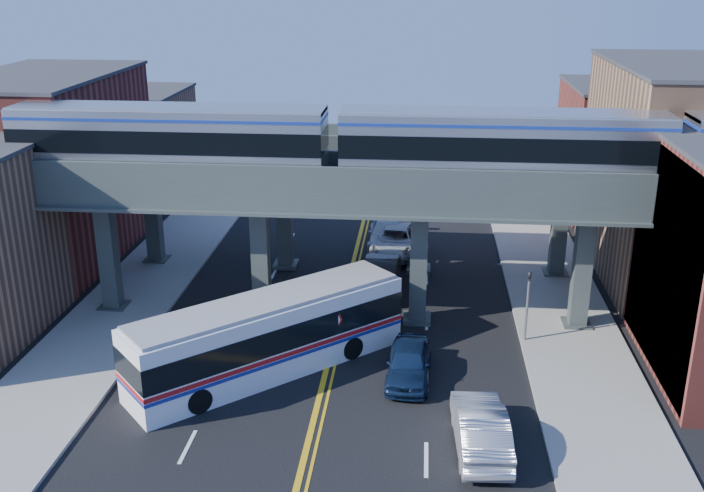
{
  "coord_description": "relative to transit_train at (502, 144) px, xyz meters",
  "views": [
    {
      "loc": [
        4.0,
        -28.63,
        17.19
      ],
      "look_at": [
        0.87,
        5.63,
        4.81
      ],
      "focal_mm": 40.0,
      "sensor_mm": 36.0,
      "label": 1
    }
  ],
  "objects": [
    {
      "name": "sidewalk_east",
      "position": [
        3.76,
        2.0,
        -9.18
      ],
      "size": [
        5.0,
        70.0,
        0.16
      ],
      "primitive_type": "cube",
      "color": "gray",
      "rests_on": "ground"
    },
    {
      "name": "building_east_c",
      "position": [
        10.76,
        21.0,
        -4.76
      ],
      "size": [
        8.0,
        10.0,
        9.0
      ],
      "primitive_type": "cube",
      "color": "brown",
      "rests_on": "ground"
    },
    {
      "name": "mural_panel",
      "position": [
        6.81,
        -4.0,
        -4.51
      ],
      "size": [
        0.1,
        9.5,
        9.5
      ],
      "primitive_type": "cube",
      "color": "teal",
      "rests_on": "ground"
    },
    {
      "name": "ground",
      "position": [
        -7.74,
        -8.0,
        -9.26
      ],
      "size": [
        120.0,
        120.0,
        0.0
      ],
      "primitive_type": "plane",
      "color": "black",
      "rests_on": "ground"
    },
    {
      "name": "car_lane_c",
      "position": [
        -5.24,
        10.01,
        -8.45
      ],
      "size": [
        3.18,
        6.09,
        1.64
      ],
      "primitive_type": "imported",
      "rotation": [
        0.0,
        0.0,
        -0.08
      ],
      "color": "silver",
      "rests_on": "ground"
    },
    {
      "name": "building_west_b",
      "position": [
        -26.24,
        8.0,
        -3.76
      ],
      "size": [
        8.0,
        14.0,
        11.0
      ],
      "primitive_type": "cube",
      "color": "brown",
      "rests_on": "ground"
    },
    {
      "name": "elevated_viaduct_near",
      "position": [
        -7.74,
        0.0,
        -2.79
      ],
      "size": [
        52.0,
        3.6,
        7.4
      ],
      "color": "#3A4341",
      "rests_on": "ground"
    },
    {
      "name": "elevated_viaduct_far",
      "position": [
        -7.74,
        7.0,
        -2.79
      ],
      "size": [
        52.0,
        3.6,
        7.4
      ],
      "color": "#3A4341",
      "rests_on": "ground"
    },
    {
      "name": "car_lane_a",
      "position": [
        -4.03,
        -6.02,
        -8.48
      ],
      "size": [
        2.07,
        4.71,
        1.58
      ],
      "primitive_type": "imported",
      "rotation": [
        0.0,
        0.0,
        -0.05
      ],
      "color": "#11213F",
      "rests_on": "ground"
    },
    {
      "name": "car_lane_d",
      "position": [
        -5.77,
        11.1,
        -8.4
      ],
      "size": [
        2.49,
        6.0,
        1.73
      ],
      "primitive_type": "imported",
      "rotation": [
        0.0,
        0.0,
        0.01
      ],
      "color": "#BBBCC1",
      "rests_on": "ground"
    },
    {
      "name": "stop_sign",
      "position": [
        -7.44,
        -5.0,
        -7.51
      ],
      "size": [
        0.76,
        0.09,
        2.63
      ],
      "color": "slate",
      "rests_on": "ground"
    },
    {
      "name": "building_east_b",
      "position": [
        10.76,
        8.0,
        -3.26
      ],
      "size": [
        8.0,
        14.0,
        12.0
      ],
      "primitive_type": "cube",
      "color": "#8F664A",
      "rests_on": "ground"
    },
    {
      "name": "building_west_c",
      "position": [
        -26.24,
        21.0,
        -5.26
      ],
      "size": [
        8.0,
        10.0,
        8.0
      ],
      "primitive_type": "cube",
      "color": "#8F664A",
      "rests_on": "ground"
    },
    {
      "name": "car_lane_b",
      "position": [
        -5.85,
        3.82,
        -8.39
      ],
      "size": [
        2.16,
        5.38,
        1.74
      ],
      "primitive_type": "imported",
      "rotation": [
        0.0,
        0.0,
        -0.06
      ],
      "color": "#303033",
      "rests_on": "ground"
    },
    {
      "name": "car_parked_curb",
      "position": [
        -1.24,
        -11.04,
        -8.39
      ],
      "size": [
        2.16,
        5.39,
        1.74
      ],
      "primitive_type": "imported",
      "rotation": [
        0.0,
        0.0,
        3.2
      ],
      "color": "#A5A6AA",
      "rests_on": "ground"
    },
    {
      "name": "sidewalk_west",
      "position": [
        -19.24,
        2.0,
        -9.18
      ],
      "size": [
        5.0,
        70.0,
        0.16
      ],
      "primitive_type": "cube",
      "color": "gray",
      "rests_on": "ground"
    },
    {
      "name": "transit_bus",
      "position": [
        -10.25,
        -5.84,
        -7.55
      ],
      "size": [
        11.54,
        10.82,
        3.34
      ],
      "rotation": [
        0.0,
        0.0,
        0.74
      ],
      "color": "white",
      "rests_on": "ground"
    },
    {
      "name": "traffic_signal",
      "position": [
        1.46,
        -2.0,
        -6.96
      ],
      "size": [
        0.15,
        0.18,
        4.1
      ],
      "color": "slate",
      "rests_on": "ground"
    },
    {
      "name": "transit_train",
      "position": [
        0.0,
        0.0,
        0.0
      ],
      "size": [
        47.16,
        2.96,
        3.45
      ],
      "color": "black",
      "rests_on": "elevated_viaduct_near"
    }
  ]
}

